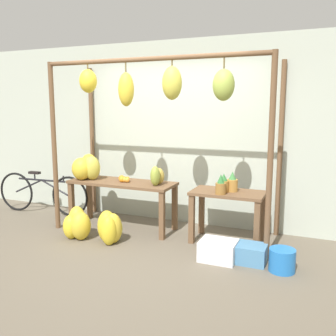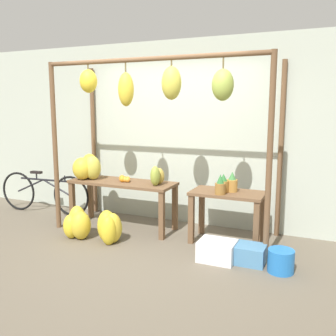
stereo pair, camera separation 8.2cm
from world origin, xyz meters
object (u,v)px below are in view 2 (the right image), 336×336
banana_pile_ground_left (77,224)px  parked_bicycle (44,193)px  blue_bucket (281,261)px  fruit_crate_purple (248,254)px  fruit_crate_white (217,251)px  orange_pile (124,179)px  banana_pile_ground_right (110,228)px  banana_pile_on_table (88,167)px  pineapple_cluster (226,184)px  papaya_pile (157,176)px

banana_pile_ground_left → parked_bicycle: 1.51m
blue_bucket → fruit_crate_purple: blue_bucket is taller
fruit_crate_white → parked_bicycle: size_ratio=0.24×
orange_pile → banana_pile_ground_right: size_ratio=0.47×
banana_pile_on_table → pineapple_cluster: (2.15, 0.02, -0.08)m
orange_pile → banana_pile_ground_left: orange_pile is taller
banana_pile_ground_right → parked_bicycle: 1.96m
banana_pile_ground_right → parked_bicycle: parked_bicycle is taller
banana_pile_ground_right → fruit_crate_purple: bearing=2.8°
blue_bucket → papaya_pile: size_ratio=1.00×
blue_bucket → parked_bicycle: (-4.02, 0.77, 0.23)m
pineapple_cluster → parked_bicycle: pineapple_cluster is taller
parked_bicycle → fruit_crate_purple: size_ratio=4.55×
pineapple_cluster → fruit_crate_white: 0.89m
banana_pile_ground_left → papaya_pile: size_ratio=1.66×
banana_pile_ground_left → fruit_crate_purple: size_ratio=1.25×
fruit_crate_white → banana_pile_ground_left: bearing=-178.9°
parked_bicycle → banana_pile_on_table: bearing=-10.5°
banana_pile_on_table → banana_pile_ground_left: size_ratio=0.97×
banana_pile_ground_right → orange_pile: bearing=101.3°
parked_bicycle → papaya_pile: bearing=-4.2°
pineapple_cluster → fruit_crate_white: pineapple_cluster is taller
banana_pile_on_table → fruit_crate_white: 2.41m
fruit_crate_purple → papaya_pile: bearing=160.6°
banana_pile_ground_left → parked_bicycle: parked_bicycle is taller
parked_bicycle → pineapple_cluster: bearing=-3.2°
orange_pile → fruit_crate_white: bearing=-20.2°
orange_pile → fruit_crate_white: orange_pile is taller
banana_pile_ground_right → blue_bucket: (2.22, -0.02, -0.08)m
orange_pile → pineapple_cluster: 1.54m
papaya_pile → banana_pile_ground_right: bearing=-125.4°
pineapple_cluster → fruit_crate_white: (0.07, -0.56, -0.69)m
banana_pile_on_table → parked_bicycle: 1.21m
orange_pile → blue_bucket: orange_pile is taller
orange_pile → banana_pile_ground_right: 0.83m
orange_pile → banana_pile_ground_left: (-0.40, -0.63, -0.56)m
pineapple_cluster → banana_pile_ground_right: pineapple_cluster is taller
banana_pile_ground_left → blue_bucket: 2.74m
papaya_pile → orange_pile: bearing=178.7°
pineapple_cluster → banana_pile_ground_left: size_ratio=0.72×
banana_pile_ground_right → blue_bucket: bearing=-0.4°
banana_pile_on_table → blue_bucket: 3.11m
fruit_crate_white → papaya_pile: bearing=151.5°
banana_pile_on_table → pineapple_cluster: 2.16m
orange_pile → papaya_pile: bearing=-1.3°
pineapple_cluster → papaya_pile: (-1.00, 0.02, 0.03)m
parked_bicycle → fruit_crate_purple: bearing=-10.3°
parked_bicycle → papaya_pile: (2.22, -0.16, 0.49)m
pineapple_cluster → blue_bucket: bearing=-36.3°
blue_bucket → orange_pile: bearing=165.2°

